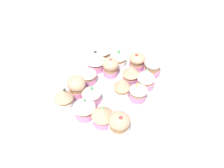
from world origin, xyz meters
The scene contains 19 objects.
ground_plane centered at (0.00, 0.00, -1.50)cm, with size 180.00×180.00×3.00cm, color beige.
baking_tray centered at (0.00, 0.00, 0.60)cm, with size 30.78×37.31×1.20cm.
cupcake_0 centered at (-9.01, -13.50, 4.89)cm, with size 5.95×5.95×7.57cm.
cupcake_1 centered at (-3.02, -13.79, 4.49)cm, with size 5.64×5.64×6.78cm.
cupcake_2 centered at (3.79, -12.44, 4.67)cm, with size 5.85×5.85×7.27cm.
cupcake_3 centered at (10.23, -12.72, 5.21)cm, with size 5.50×5.50×7.83cm.
cupcake_4 centered at (-9.25, -6.88, 5.01)cm, with size 5.94×5.94×7.83cm.
cupcake_5 centered at (-3.83, -6.32, 5.08)cm, with size 5.84×5.84×7.42cm.
cupcake_6 centered at (3.90, -6.55, 4.80)cm, with size 5.79×5.79×7.13cm.
cupcake_7 centered at (9.93, -6.98, 5.02)cm, with size 6.75×6.75×7.66cm.
cupcake_8 centered at (-9.08, -0.53, 4.81)cm, with size 5.81×5.81×7.23cm.
cupcake_9 centered at (-3.61, 0.29, 4.92)cm, with size 5.70×5.70×7.27cm.
cupcake_10 centered at (9.24, -0.20, 5.14)cm, with size 6.04×6.04×7.82cm.
cupcake_11 centered at (3.68, 7.05, 4.70)cm, with size 6.06×6.06×7.22cm.
cupcake_12 centered at (9.26, 6.83, 5.12)cm, with size 6.00×6.00×7.52cm.
cupcake_13 centered at (-9.04, 13.41, 4.80)cm, with size 6.21×6.21×7.52cm.
cupcake_14 centered at (-3.45, 12.84, 4.79)cm, with size 6.80×6.80×7.04cm.
cupcake_15 centered at (2.72, 12.99, 5.40)cm, with size 6.81×6.81×8.16cm.
cupcake_16 centered at (10.44, 12.31, 4.88)cm, with size 5.84×5.84×7.43cm.
Camera 1 is at (-25.30, 50.06, 62.84)cm, focal length 39.66 mm.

